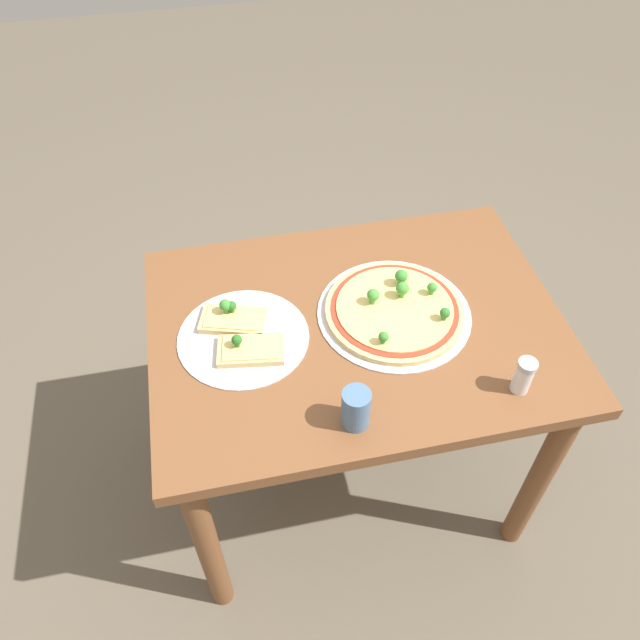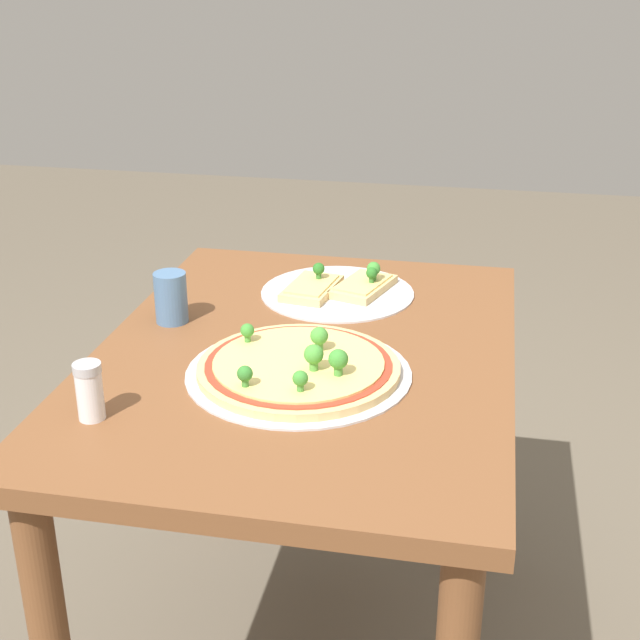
{
  "view_description": "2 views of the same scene",
  "coord_description": "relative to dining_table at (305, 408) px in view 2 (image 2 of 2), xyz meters",
  "views": [
    {
      "loc": [
        -0.3,
        -0.98,
        1.87
      ],
      "look_at": [
        -0.09,
        0.01,
        0.76
      ],
      "focal_mm": 35.0,
      "sensor_mm": 36.0,
      "label": 1
    },
    {
      "loc": [
        1.4,
        0.31,
        1.42
      ],
      "look_at": [
        -0.09,
        0.01,
        0.76
      ],
      "focal_mm": 50.0,
      "sensor_mm": 36.0,
      "label": 2
    }
  ],
  "objects": [
    {
      "name": "dining_table",
      "position": [
        0.0,
        0.0,
        0.0
      ],
      "size": [
        1.01,
        0.74,
        0.74
      ],
      "color": "brown",
      "rests_on": "ground_plane"
    },
    {
      "name": "pizza_tray_whole",
      "position": [
        0.1,
        0.01,
        0.13
      ],
      "size": [
        0.38,
        0.38,
        0.07
      ],
      "color": "silver",
      "rests_on": "dining_table"
    },
    {
      "name": "pizza_tray_slice",
      "position": [
        -0.28,
        0.01,
        0.13
      ],
      "size": [
        0.32,
        0.32,
        0.06
      ],
      "color": "silver",
      "rests_on": "dining_table"
    },
    {
      "name": "drinking_cup",
      "position": [
        -0.07,
        -0.27,
        0.17
      ],
      "size": [
        0.06,
        0.06,
        0.1
      ],
      "primitive_type": "cylinder",
      "color": "#4C7099",
      "rests_on": "dining_table"
    },
    {
      "name": "condiment_shaker",
      "position": [
        0.3,
        -0.27,
        0.17
      ],
      "size": [
        0.04,
        0.04,
        0.09
      ],
      "color": "silver",
      "rests_on": "dining_table"
    }
  ]
}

